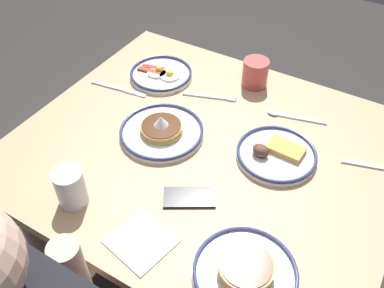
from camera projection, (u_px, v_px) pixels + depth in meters
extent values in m
plane|color=#2E2C2A|center=(202.00, 268.00, 1.84)|extent=(6.00, 6.00, 0.00)
cube|color=tan|center=(206.00, 151.00, 1.33)|extent=(1.16, 1.00, 0.04)
cylinder|color=#9F7A58|center=(353.00, 201.00, 1.66)|extent=(0.08, 0.08, 0.71)
cylinder|color=#9F7A58|center=(158.00, 122.00, 2.00)|extent=(0.08, 0.08, 0.71)
cylinder|color=#9F7A58|center=(40.00, 241.00, 1.53)|extent=(0.08, 0.08, 0.71)
cylinder|color=white|center=(276.00, 155.00, 1.28)|extent=(0.25, 0.25, 0.01)
torus|color=navy|center=(277.00, 153.00, 1.27)|extent=(0.24, 0.24, 0.01)
cube|color=gold|center=(286.00, 149.00, 1.28)|extent=(0.11, 0.07, 0.02)
ellipsoid|color=brown|center=(260.00, 151.00, 1.26)|extent=(0.05, 0.04, 0.04)
ellipsoid|color=brown|center=(260.00, 150.00, 1.26)|extent=(0.05, 0.04, 0.04)
ellipsoid|color=brown|center=(263.00, 153.00, 1.26)|extent=(0.04, 0.03, 0.03)
cylinder|color=white|center=(161.00, 75.00, 1.59)|extent=(0.23, 0.23, 0.01)
torus|color=navy|center=(161.00, 73.00, 1.58)|extent=(0.23, 0.23, 0.01)
cylinder|color=white|center=(170.00, 75.00, 1.57)|extent=(0.08, 0.08, 0.01)
sphere|color=yellow|center=(170.00, 74.00, 1.56)|extent=(0.03, 0.03, 0.03)
cylinder|color=white|center=(157.00, 73.00, 1.58)|extent=(0.07, 0.07, 0.01)
sphere|color=yellow|center=(159.00, 69.00, 1.58)|extent=(0.03, 0.03, 0.03)
cube|color=#A32F22|center=(153.00, 68.00, 1.60)|extent=(0.09, 0.04, 0.01)
cube|color=#923821|center=(149.00, 71.00, 1.59)|extent=(0.10, 0.03, 0.01)
cylinder|color=white|center=(162.00, 133.00, 1.35)|extent=(0.27, 0.27, 0.01)
torus|color=navy|center=(162.00, 130.00, 1.35)|extent=(0.27, 0.27, 0.01)
cylinder|color=gold|center=(162.00, 130.00, 1.35)|extent=(0.14, 0.14, 0.01)
cylinder|color=gold|center=(161.00, 127.00, 1.34)|extent=(0.13, 0.13, 0.01)
cylinder|color=#4C2814|center=(161.00, 125.00, 1.33)|extent=(0.13, 0.13, 0.00)
cone|color=white|center=(161.00, 121.00, 1.32)|extent=(0.05, 0.05, 0.03)
cylinder|color=white|center=(245.00, 274.00, 1.00)|extent=(0.25, 0.25, 0.01)
torus|color=navy|center=(245.00, 271.00, 0.99)|extent=(0.25, 0.25, 0.01)
cylinder|color=tan|center=(245.00, 271.00, 0.99)|extent=(0.13, 0.13, 0.01)
cylinder|color=tan|center=(246.00, 269.00, 0.98)|extent=(0.13, 0.13, 0.01)
cylinder|color=tan|center=(246.00, 266.00, 0.97)|extent=(0.13, 0.13, 0.01)
cylinder|color=#4C2814|center=(247.00, 264.00, 0.97)|extent=(0.12, 0.12, 0.00)
cylinder|color=#BF4C47|center=(255.00, 73.00, 1.52)|extent=(0.09, 0.09, 0.10)
torus|color=#BF4C47|center=(250.00, 66.00, 1.55)|extent=(0.06, 0.05, 0.07)
cylinder|color=brown|center=(256.00, 65.00, 1.50)|extent=(0.08, 0.08, 0.01)
cylinder|color=silver|center=(71.00, 187.00, 1.13)|extent=(0.08, 0.08, 0.11)
cylinder|color=black|center=(72.00, 192.00, 1.14)|extent=(0.07, 0.07, 0.08)
cube|color=black|center=(189.00, 197.00, 1.17)|extent=(0.16, 0.14, 0.01)
cube|color=white|center=(141.00, 241.00, 1.07)|extent=(0.18, 0.17, 0.00)
cube|color=silver|center=(209.00, 96.00, 1.50)|extent=(0.18, 0.08, 0.01)
cube|color=silver|center=(232.00, 101.00, 1.48)|extent=(0.03, 0.01, 0.00)
cube|color=silver|center=(232.00, 99.00, 1.48)|extent=(0.03, 0.01, 0.00)
cube|color=silver|center=(232.00, 98.00, 1.49)|extent=(0.03, 0.01, 0.00)
cube|color=silver|center=(232.00, 97.00, 1.49)|extent=(0.03, 0.01, 0.00)
cube|color=silver|center=(374.00, 167.00, 1.25)|extent=(0.19, 0.07, 0.01)
cube|color=silver|center=(114.00, 87.00, 1.54)|extent=(0.19, 0.04, 0.01)
cube|color=silver|center=(135.00, 93.00, 1.51)|extent=(0.09, 0.03, 0.00)
cube|color=silver|center=(298.00, 118.00, 1.41)|extent=(0.19, 0.06, 0.01)
ellipsoid|color=silver|center=(273.00, 113.00, 1.43)|extent=(0.04, 0.03, 0.01)
cylinder|color=#D59F8A|center=(74.00, 279.00, 0.95)|extent=(0.08, 0.08, 0.26)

